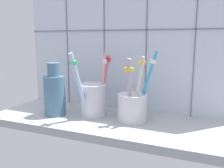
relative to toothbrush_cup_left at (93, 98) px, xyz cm
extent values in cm
cube|color=#9EA3A8|center=(5.55, -1.58, -5.96)|extent=(64.00, 22.00, 2.00)
cube|color=silver|center=(5.55, 10.42, 15.54)|extent=(64.00, 2.00, 45.00)
cube|color=slate|center=(-13.65, 9.32, 15.54)|extent=(0.30, 0.20, 45.00)
cube|color=slate|center=(-0.85, 9.32, 15.54)|extent=(0.30, 0.20, 45.00)
cube|color=slate|center=(11.95, 9.32, 15.54)|extent=(0.30, 0.20, 45.00)
cube|color=slate|center=(24.75, 9.32, 15.54)|extent=(0.30, 0.20, 45.00)
cube|color=slate|center=(5.55, 9.32, 18.16)|extent=(64.00, 0.20, 0.30)
cylinder|color=silver|center=(-0.05, 0.10, -0.71)|extent=(6.95, 6.95, 8.50)
torus|color=silver|center=(-0.05, 0.10, 3.53)|extent=(7.10, 7.10, 0.50)
cylinder|color=#C46B86|center=(2.18, 2.22, 3.38)|extent=(3.00, 3.78, 16.04)
cube|color=#E5333F|center=(2.93, 3.29, 10.16)|extent=(2.27, 2.00, 1.23)
cylinder|color=#F5A094|center=(1.92, 2.17, 3.76)|extent=(2.31, 2.08, 16.72)
cube|color=white|center=(2.33, 2.51, 9.72)|extent=(2.01, 2.20, 1.24)
cylinder|color=#ADC1E0|center=(-1.43, -4.57, 3.89)|extent=(3.20, 6.11, 17.20)
cube|color=green|center=(-2.07, -6.24, 10.05)|extent=(2.56, 1.73, 1.04)
cylinder|color=silver|center=(11.14, 0.10, -1.59)|extent=(7.48, 7.48, 6.74)
torus|color=silver|center=(11.14, 0.10, 1.78)|extent=(7.60, 7.60, 0.50)
cylinder|color=#37ACDE|center=(13.99, 2.12, 3.99)|extent=(5.46, 3.59, 17.32)
cube|color=white|center=(15.50, 3.00, 10.10)|extent=(2.23, 2.70, 1.24)
cylinder|color=#AAA0B3|center=(10.91, -1.85, 3.26)|extent=(1.45, 3.13, 15.76)
cube|color=yellow|center=(11.01, -2.50, 8.51)|extent=(2.41, 1.10, 0.92)
cylinder|color=silver|center=(12.91, -1.00, 3.52)|extent=(3.91, 2.48, 16.33)
cube|color=yellow|center=(13.97, -1.50, 10.08)|extent=(1.53, 2.08, 1.06)
cylinder|color=slate|center=(-9.96, -3.48, 0.42)|extent=(5.75, 5.75, 10.77)
cylinder|color=slate|center=(-9.96, -3.48, 7.61)|extent=(3.34, 3.34, 3.60)
camera|label=1|loc=(29.86, -57.74, 15.78)|focal=39.45mm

